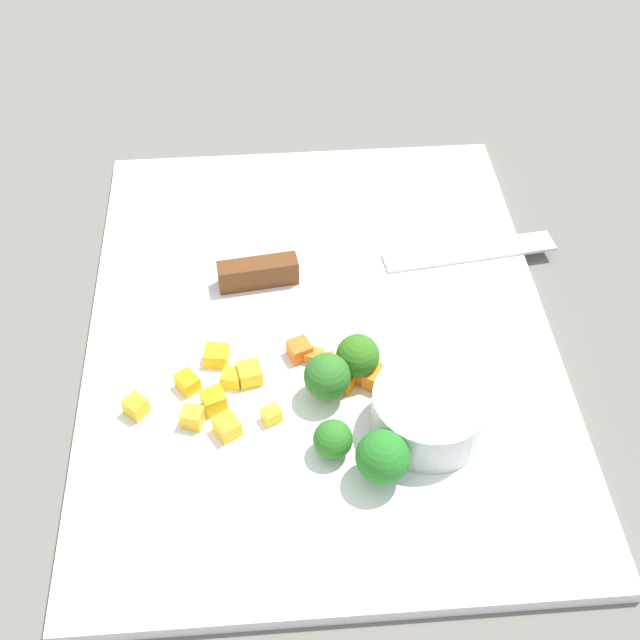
# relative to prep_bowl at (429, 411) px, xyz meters

# --- Properties ---
(ground_plane) EXTENTS (4.00, 4.00, 0.00)m
(ground_plane) POSITION_rel_prep_bowl_xyz_m (-0.11, -0.07, -0.03)
(ground_plane) COLOR #66635C
(cutting_board) EXTENTS (0.50, 0.38, 0.01)m
(cutting_board) POSITION_rel_prep_bowl_xyz_m (-0.11, -0.07, -0.02)
(cutting_board) COLOR white
(cutting_board) RESTS_ON ground_plane
(prep_bowl) EXTENTS (0.09, 0.09, 0.04)m
(prep_bowl) POSITION_rel_prep_bowl_xyz_m (0.00, 0.00, 0.00)
(prep_bowl) COLOR #BABEBD
(prep_bowl) RESTS_ON cutting_board
(chef_knife) EXTENTS (0.06, 0.31, 0.02)m
(chef_knife) POSITION_rel_prep_bowl_xyz_m (-0.17, -0.07, -0.01)
(chef_knife) COLOR silver
(chef_knife) RESTS_ON cutting_board
(carrot_dice_0) EXTENTS (0.02, 0.02, 0.01)m
(carrot_dice_0) POSITION_rel_prep_bowl_xyz_m (-0.05, -0.05, -0.01)
(carrot_dice_0) COLOR orange
(carrot_dice_0) RESTS_ON cutting_board
(carrot_dice_1) EXTENTS (0.02, 0.02, 0.01)m
(carrot_dice_1) POSITION_rel_prep_bowl_xyz_m (-0.07, -0.08, -0.01)
(carrot_dice_1) COLOR orange
(carrot_dice_1) RESTS_ON cutting_board
(carrot_dice_2) EXTENTS (0.02, 0.02, 0.02)m
(carrot_dice_2) POSITION_rel_prep_bowl_xyz_m (-0.06, -0.07, -0.01)
(carrot_dice_2) COLOR orange
(carrot_dice_2) RESTS_ON cutting_board
(carrot_dice_3) EXTENTS (0.02, 0.02, 0.01)m
(carrot_dice_3) POSITION_rel_prep_bowl_xyz_m (-0.06, -0.03, -0.01)
(carrot_dice_3) COLOR orange
(carrot_dice_3) RESTS_ON cutting_board
(carrot_dice_4) EXTENTS (0.02, 0.02, 0.01)m
(carrot_dice_4) POSITION_rel_prep_bowl_xyz_m (-0.08, -0.09, -0.01)
(carrot_dice_4) COLOR orange
(carrot_dice_4) RESTS_ON cutting_board
(carrot_dice_5) EXTENTS (0.02, 0.02, 0.01)m
(carrot_dice_5) POSITION_rel_prep_bowl_xyz_m (-0.04, -0.06, -0.01)
(carrot_dice_5) COLOR orange
(carrot_dice_5) RESTS_ON cutting_board
(carrot_dice_6) EXTENTS (0.02, 0.02, 0.01)m
(carrot_dice_6) POSITION_rel_prep_bowl_xyz_m (-0.04, -0.04, -0.01)
(carrot_dice_6) COLOR orange
(carrot_dice_6) RESTS_ON cutting_board
(carrot_dice_7) EXTENTS (0.02, 0.02, 0.02)m
(carrot_dice_7) POSITION_rel_prep_bowl_xyz_m (-0.06, -0.05, -0.01)
(carrot_dice_7) COLOR orange
(carrot_dice_7) RESTS_ON cutting_board
(pepper_dice_0) EXTENTS (0.02, 0.02, 0.01)m
(pepper_dice_0) POSITION_rel_prep_bowl_xyz_m (-0.05, -0.18, -0.01)
(pepper_dice_0) COLOR yellow
(pepper_dice_0) RESTS_ON cutting_board
(pepper_dice_1) EXTENTS (0.02, 0.02, 0.01)m
(pepper_dice_1) POSITION_rel_prep_bowl_xyz_m (-0.06, -0.13, -0.01)
(pepper_dice_1) COLOR yellow
(pepper_dice_1) RESTS_ON cutting_board
(pepper_dice_2) EXTENTS (0.02, 0.02, 0.01)m
(pepper_dice_2) POSITION_rel_prep_bowl_xyz_m (-0.03, -0.22, -0.01)
(pepper_dice_2) COLOR yellow
(pepper_dice_2) RESTS_ON cutting_board
(pepper_dice_3) EXTENTS (0.02, 0.02, 0.01)m
(pepper_dice_3) POSITION_rel_prep_bowl_xyz_m (-0.02, -0.12, -0.01)
(pepper_dice_3) COLOR yellow
(pepper_dice_3) RESTS_ON cutting_board
(pepper_dice_4) EXTENTS (0.02, 0.02, 0.02)m
(pepper_dice_4) POSITION_rel_prep_bowl_xyz_m (-0.03, -0.16, -0.01)
(pepper_dice_4) COLOR yellow
(pepper_dice_4) RESTS_ON cutting_board
(pepper_dice_5) EXTENTS (0.02, 0.02, 0.01)m
(pepper_dice_5) POSITION_rel_prep_bowl_xyz_m (-0.01, -0.15, -0.01)
(pepper_dice_5) COLOR yellow
(pepper_dice_5) RESTS_ON cutting_board
(pepper_dice_6) EXTENTS (0.02, 0.02, 0.01)m
(pepper_dice_6) POSITION_rel_prep_bowl_xyz_m (-0.08, -0.16, -0.01)
(pepper_dice_6) COLOR yellow
(pepper_dice_6) RESTS_ON cutting_board
(pepper_dice_7) EXTENTS (0.02, 0.02, 0.01)m
(pepper_dice_7) POSITION_rel_prep_bowl_xyz_m (-0.05, -0.15, -0.01)
(pepper_dice_7) COLOR yellow
(pepper_dice_7) RESTS_ON cutting_board
(pepper_dice_8) EXTENTS (0.02, 0.02, 0.01)m
(pepper_dice_8) POSITION_rel_prep_bowl_xyz_m (-0.02, -0.18, -0.01)
(pepper_dice_8) COLOR yellow
(pepper_dice_8) RESTS_ON cutting_board
(broccoli_floret_0) EXTENTS (0.04, 0.04, 0.04)m
(broccoli_floret_0) POSITION_rel_prep_bowl_xyz_m (-0.03, -0.07, 0.00)
(broccoli_floret_0) COLOR #86B255
(broccoli_floret_0) RESTS_ON cutting_board
(broccoli_floret_1) EXTENTS (0.03, 0.03, 0.03)m
(broccoli_floret_1) POSITION_rel_prep_bowl_xyz_m (0.02, -0.08, -0.00)
(broccoli_floret_1) COLOR #98AB5F
(broccoli_floret_1) RESTS_ON cutting_board
(broccoli_floret_2) EXTENTS (0.03, 0.03, 0.04)m
(broccoli_floret_2) POSITION_rel_prep_bowl_xyz_m (-0.05, -0.05, 0.00)
(broccoli_floret_2) COLOR #8EAD66
(broccoli_floret_2) RESTS_ON cutting_board
(broccoli_floret_3) EXTENTS (0.04, 0.04, 0.05)m
(broccoli_floret_3) POSITION_rel_prep_bowl_xyz_m (0.04, -0.04, 0.01)
(broccoli_floret_3) COLOR #85AB6D
(broccoli_floret_3) RESTS_ON cutting_board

